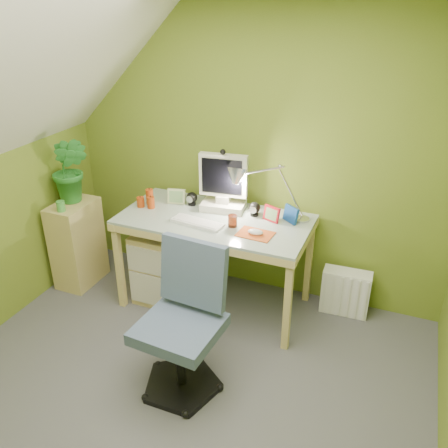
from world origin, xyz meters
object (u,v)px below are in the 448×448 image
at_px(desk, 215,262).
at_px(potted_plant, 70,170).
at_px(side_ledge, 78,243).
at_px(task_chair, 179,326).
at_px(desk_lamp, 279,179).
at_px(radiator, 345,292).
at_px(monitor, 223,181).

relative_size(desk, potted_plant, 2.59).
relative_size(desk, side_ledge, 1.93).
distance_m(desk, task_chair, 0.98).
bearing_deg(desk, task_chair, -79.85).
bearing_deg(desk_lamp, radiator, 21.80).
bearing_deg(side_ledge, task_chair, -30.00).
bearing_deg(radiator, potted_plant, -172.93).
distance_m(desk_lamp, task_chair, 1.33).
distance_m(desk_lamp, side_ledge, 1.88).
xyz_separation_m(side_ledge, task_chair, (1.42, -0.82, 0.12)).
distance_m(monitor, side_ledge, 1.45).
xyz_separation_m(monitor, side_ledge, (-1.25, -0.32, -0.65)).
distance_m(desk_lamp, potted_plant, 1.72).
relative_size(side_ledge, task_chair, 0.76).
relative_size(desk_lamp, radiator, 1.72).
bearing_deg(monitor, desk_lamp, -7.57).
bearing_deg(task_chair, desk_lamp, 80.25).
relative_size(desk, task_chair, 1.47).
bearing_deg(desk_lamp, potted_plant, -158.90).
xyz_separation_m(desk_lamp, side_ledge, (-1.70, -0.32, -0.73)).
distance_m(desk, radiator, 1.08).
distance_m(potted_plant, radiator, 2.46).
relative_size(monitor, side_ledge, 0.64).
xyz_separation_m(monitor, task_chair, (0.17, -1.14, -0.53)).
bearing_deg(potted_plant, radiator, 9.36).
xyz_separation_m(desk, desk_lamp, (0.45, 0.18, 0.72)).
height_order(monitor, radiator, monitor).
relative_size(desk, desk_lamp, 2.27).
bearing_deg(desk, side_ledge, -173.12).
bearing_deg(desk_lamp, task_chair, -91.98).
bearing_deg(radiator, desk, -166.99).
relative_size(monitor, potted_plant, 0.86).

